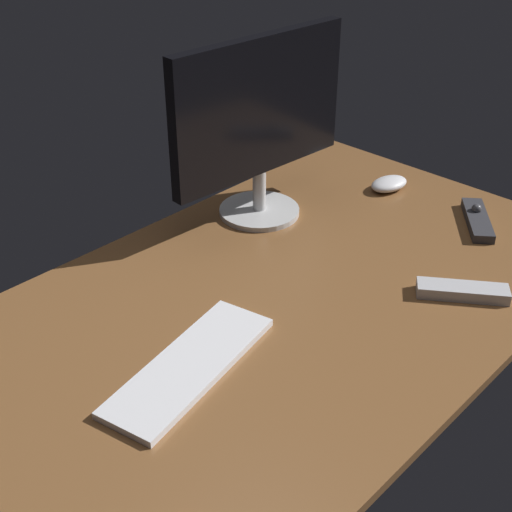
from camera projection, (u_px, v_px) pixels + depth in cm
name	position (u px, v px, depth cm)	size (l,w,h in cm)	color
desk	(284.00, 299.00, 143.76)	(140.00, 84.00, 2.00)	brown
monitor	(260.00, 119.00, 159.95)	(48.53, 19.31, 42.47)	silver
keyboard	(190.00, 365.00, 123.77)	(36.34, 11.90, 1.37)	white
computer_mouse	(389.00, 184.00, 182.88)	(10.79, 6.78, 3.07)	silver
media_remote	(477.00, 219.00, 167.58)	(17.79, 15.27, 3.75)	#2D2D33
tv_remote	(462.00, 291.00, 142.13)	(17.97, 4.81, 2.43)	#B7B7BC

